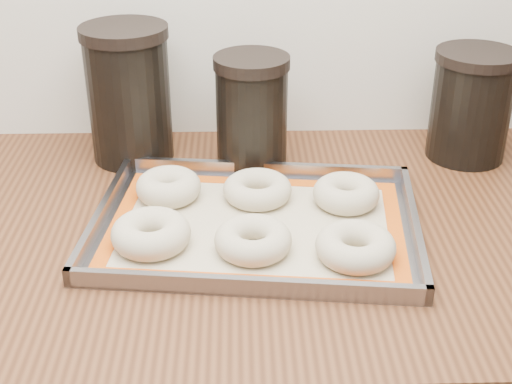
{
  "coord_description": "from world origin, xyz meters",
  "views": [
    {
      "loc": [
        -0.17,
        0.78,
        1.44
      ],
      "look_at": [
        -0.15,
        1.65,
        0.96
      ],
      "focal_mm": 50.0,
      "sensor_mm": 36.0,
      "label": 1
    }
  ],
  "objects_px": {
    "bagel_front_left": "(151,233)",
    "bagel_back_right": "(346,193)",
    "canister_left": "(129,94)",
    "canister_right": "(471,105)",
    "canister_mid": "(252,112)",
    "bagel_back_left": "(168,187)",
    "bagel_front_mid": "(253,240)",
    "bagel_back_mid": "(257,189)",
    "baking_tray": "(256,224)",
    "bagel_front_right": "(356,247)"
  },
  "relations": [
    {
      "from": "bagel_back_left",
      "to": "canister_right",
      "type": "bearing_deg",
      "value": 16.47
    },
    {
      "from": "bagel_front_mid",
      "to": "bagel_back_mid",
      "type": "bearing_deg",
      "value": 86.02
    },
    {
      "from": "canister_mid",
      "to": "bagel_back_left",
      "type": "bearing_deg",
      "value": -136.27
    },
    {
      "from": "bagel_front_left",
      "to": "baking_tray",
      "type": "bearing_deg",
      "value": 18.72
    },
    {
      "from": "bagel_back_left",
      "to": "canister_mid",
      "type": "height_order",
      "value": "canister_mid"
    },
    {
      "from": "baking_tray",
      "to": "bagel_back_mid",
      "type": "height_order",
      "value": "bagel_back_mid"
    },
    {
      "from": "bagel_front_left",
      "to": "canister_left",
      "type": "relative_size",
      "value": 0.48
    },
    {
      "from": "canister_left",
      "to": "canister_mid",
      "type": "xyz_separation_m",
      "value": [
        0.2,
        -0.04,
        -0.02
      ]
    },
    {
      "from": "bagel_front_right",
      "to": "canister_mid",
      "type": "distance_m",
      "value": 0.33
    },
    {
      "from": "bagel_front_left",
      "to": "bagel_back_mid",
      "type": "distance_m",
      "value": 0.2
    },
    {
      "from": "bagel_front_left",
      "to": "canister_right",
      "type": "distance_m",
      "value": 0.59
    },
    {
      "from": "bagel_back_left",
      "to": "canister_right",
      "type": "distance_m",
      "value": 0.53
    },
    {
      "from": "baking_tray",
      "to": "bagel_back_mid",
      "type": "xyz_separation_m",
      "value": [
        0.0,
        0.08,
        0.01
      ]
    },
    {
      "from": "baking_tray",
      "to": "canister_right",
      "type": "xyz_separation_m",
      "value": [
        0.37,
        0.23,
        0.09
      ]
    },
    {
      "from": "baking_tray",
      "to": "bagel_front_right",
      "type": "xyz_separation_m",
      "value": [
        0.13,
        -0.09,
        0.02
      ]
    },
    {
      "from": "baking_tray",
      "to": "bagel_front_mid",
      "type": "relative_size",
      "value": 4.69
    },
    {
      "from": "bagel_front_mid",
      "to": "bagel_front_right",
      "type": "distance_m",
      "value": 0.14
    },
    {
      "from": "baking_tray",
      "to": "canister_right",
      "type": "bearing_deg",
      "value": 32.26
    },
    {
      "from": "bagel_front_right",
      "to": "bagel_back_left",
      "type": "relative_size",
      "value": 1.08
    },
    {
      "from": "bagel_back_right",
      "to": "bagel_back_mid",
      "type": "bearing_deg",
      "value": 171.67
    },
    {
      "from": "bagel_front_right",
      "to": "bagel_back_right",
      "type": "bearing_deg",
      "value": 87.02
    },
    {
      "from": "bagel_front_mid",
      "to": "bagel_back_mid",
      "type": "xyz_separation_m",
      "value": [
        0.01,
        0.14,
        -0.0
      ]
    },
    {
      "from": "bagel_front_left",
      "to": "bagel_back_right",
      "type": "relative_size",
      "value": 1.09
    },
    {
      "from": "bagel_back_mid",
      "to": "bagel_front_mid",
      "type": "bearing_deg",
      "value": -93.98
    },
    {
      "from": "bagel_front_mid",
      "to": "bagel_back_mid",
      "type": "distance_m",
      "value": 0.14
    },
    {
      "from": "bagel_front_right",
      "to": "canister_right",
      "type": "bearing_deg",
      "value": 53.29
    },
    {
      "from": "bagel_front_left",
      "to": "bagel_back_left",
      "type": "xyz_separation_m",
      "value": [
        0.01,
        0.13,
        -0.0
      ]
    },
    {
      "from": "bagel_front_right",
      "to": "bagel_back_left",
      "type": "xyz_separation_m",
      "value": [
        -0.26,
        0.17,
        0.0
      ]
    },
    {
      "from": "bagel_front_left",
      "to": "canister_left",
      "type": "distance_m",
      "value": 0.31
    },
    {
      "from": "baking_tray",
      "to": "canister_left",
      "type": "distance_m",
      "value": 0.34
    },
    {
      "from": "canister_left",
      "to": "canister_right",
      "type": "xyz_separation_m",
      "value": [
        0.57,
        -0.01,
        -0.02
      ]
    },
    {
      "from": "bagel_front_left",
      "to": "bagel_back_right",
      "type": "xyz_separation_m",
      "value": [
        0.28,
        0.11,
        -0.0
      ]
    },
    {
      "from": "bagel_back_mid",
      "to": "bagel_back_right",
      "type": "distance_m",
      "value": 0.13
    },
    {
      "from": "baking_tray",
      "to": "bagel_front_left",
      "type": "height_order",
      "value": "bagel_front_left"
    },
    {
      "from": "bagel_back_left",
      "to": "canister_left",
      "type": "distance_m",
      "value": 0.2
    },
    {
      "from": "baking_tray",
      "to": "canister_left",
      "type": "bearing_deg",
      "value": 129.88
    },
    {
      "from": "bagel_front_left",
      "to": "bagel_front_mid",
      "type": "xyz_separation_m",
      "value": [
        0.14,
        -0.02,
        -0.0
      ]
    },
    {
      "from": "bagel_front_left",
      "to": "bagel_front_mid",
      "type": "distance_m",
      "value": 0.14
    },
    {
      "from": "bagel_front_right",
      "to": "canister_left",
      "type": "relative_size",
      "value": 0.47
    },
    {
      "from": "baking_tray",
      "to": "bagel_back_mid",
      "type": "relative_size",
      "value": 4.71
    },
    {
      "from": "bagel_front_right",
      "to": "bagel_back_mid",
      "type": "xyz_separation_m",
      "value": [
        -0.13,
        0.17,
        -0.0
      ]
    },
    {
      "from": "baking_tray",
      "to": "bagel_back_left",
      "type": "distance_m",
      "value": 0.16
    },
    {
      "from": "baking_tray",
      "to": "bagel_front_right",
      "type": "bearing_deg",
      "value": -33.97
    },
    {
      "from": "bagel_front_left",
      "to": "bagel_back_left",
      "type": "height_order",
      "value": "same"
    },
    {
      "from": "bagel_front_left",
      "to": "bagel_back_mid",
      "type": "xyz_separation_m",
      "value": [
        0.15,
        0.13,
        -0.0
      ]
    },
    {
      "from": "bagel_back_left",
      "to": "canister_left",
      "type": "xyz_separation_m",
      "value": [
        -0.07,
        0.16,
        0.09
      ]
    },
    {
      "from": "bagel_front_right",
      "to": "canister_right",
      "type": "height_order",
      "value": "canister_right"
    },
    {
      "from": "canister_right",
      "to": "bagel_back_mid",
      "type": "bearing_deg",
      "value": -157.0
    },
    {
      "from": "bagel_front_left",
      "to": "bagel_front_right",
      "type": "height_order",
      "value": "bagel_front_left"
    },
    {
      "from": "bagel_front_right",
      "to": "bagel_back_left",
      "type": "distance_m",
      "value": 0.31
    }
  ]
}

